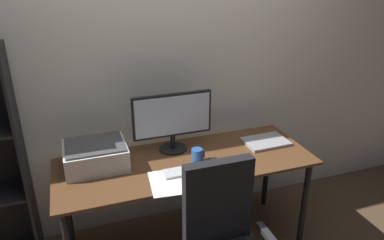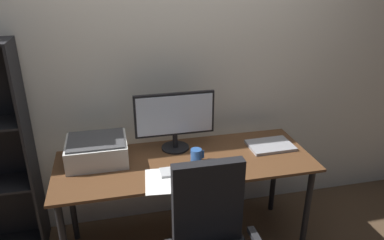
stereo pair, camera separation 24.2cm
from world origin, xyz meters
TOP-DOWN VIEW (x-y plane):
  - back_wall at (0.00, 0.50)m, footprint 6.40×0.10m
  - desk at (0.00, 0.00)m, footprint 1.75×0.66m
  - monitor at (-0.03, 0.19)m, footprint 0.57×0.20m
  - keyboard at (-0.05, -0.14)m, footprint 0.29×0.11m
  - mouse at (0.16, -0.12)m, footprint 0.07×0.10m
  - coffee_mug at (0.07, -0.04)m, footprint 0.09×0.08m
  - laptop at (0.65, 0.05)m, footprint 0.33×0.24m
  - printer at (-0.58, 0.13)m, footprint 0.40×0.34m
  - paper_sheet at (-0.19, -0.22)m, footprint 0.24×0.32m

SIDE VIEW (x-z plane):
  - desk at x=0.00m, z-range 0.29..1.03m
  - paper_sheet at x=-0.19m, z-range 0.74..0.74m
  - keyboard at x=-0.05m, z-range 0.74..0.76m
  - laptop at x=0.65m, z-range 0.74..0.76m
  - mouse at x=0.16m, z-range 0.74..0.77m
  - coffee_mug at x=0.07m, z-range 0.74..0.83m
  - printer at x=-0.58m, z-range 0.74..0.90m
  - monitor at x=-0.03m, z-range 0.77..1.20m
  - back_wall at x=0.00m, z-range 0.00..2.60m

